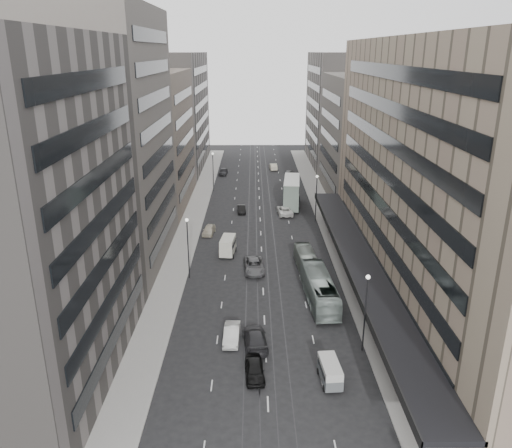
{
  "coord_description": "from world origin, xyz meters",
  "views": [
    {
      "loc": [
        -1.21,
        -48.04,
        28.51
      ],
      "look_at": [
        -0.86,
        15.76,
        6.22
      ],
      "focal_mm": 35.0,
      "sensor_mm": 36.0,
      "label": 1
    }
  ],
  "objects_px": {
    "sedan_0": "(255,369)",
    "sedan_2": "(254,266)",
    "panel_van": "(228,245)",
    "bus_far": "(307,262)",
    "vw_microbus": "(330,371)",
    "double_decker": "(292,192)",
    "sedan_1": "(232,334)",
    "bus_near": "(319,289)"
  },
  "relations": [
    {
      "from": "sedan_0",
      "to": "sedan_2",
      "type": "bearing_deg",
      "value": 85.84
    },
    {
      "from": "panel_van",
      "to": "sedan_2",
      "type": "height_order",
      "value": "panel_van"
    },
    {
      "from": "bus_far",
      "to": "vw_microbus",
      "type": "distance_m",
      "value": 23.92
    },
    {
      "from": "vw_microbus",
      "to": "sedan_0",
      "type": "height_order",
      "value": "vw_microbus"
    },
    {
      "from": "double_decker",
      "to": "sedan_1",
      "type": "xyz_separation_m",
      "value": [
        -9.55,
        -46.51,
        -2.25
      ]
    },
    {
      "from": "vw_microbus",
      "to": "sedan_1",
      "type": "distance_m",
      "value": 11.48
    },
    {
      "from": "vw_microbus",
      "to": "sedan_2",
      "type": "distance_m",
      "value": 25.03
    },
    {
      "from": "bus_near",
      "to": "vw_microbus",
      "type": "bearing_deg",
      "value": 83.13
    },
    {
      "from": "panel_van",
      "to": "sedan_2",
      "type": "relative_size",
      "value": 0.78
    },
    {
      "from": "panel_van",
      "to": "sedan_1",
      "type": "height_order",
      "value": "panel_van"
    },
    {
      "from": "bus_near",
      "to": "sedan_1",
      "type": "xyz_separation_m",
      "value": [
        -10.12,
        -8.48,
        -0.94
      ]
    },
    {
      "from": "panel_van",
      "to": "sedan_0",
      "type": "relative_size",
      "value": 1.01
    },
    {
      "from": "vw_microbus",
      "to": "sedan_2",
      "type": "bearing_deg",
      "value": 101.26
    },
    {
      "from": "sedan_0",
      "to": "double_decker",
      "type": "bearing_deg",
      "value": 78.07
    },
    {
      "from": "double_decker",
      "to": "sedan_1",
      "type": "distance_m",
      "value": 47.53
    },
    {
      "from": "double_decker",
      "to": "panel_van",
      "type": "distance_m",
      "value": 26.01
    },
    {
      "from": "panel_van",
      "to": "sedan_0",
      "type": "height_order",
      "value": "panel_van"
    },
    {
      "from": "vw_microbus",
      "to": "panel_van",
      "type": "relative_size",
      "value": 0.89
    },
    {
      "from": "bus_near",
      "to": "sedan_0",
      "type": "relative_size",
      "value": 2.78
    },
    {
      "from": "bus_near",
      "to": "bus_far",
      "type": "distance_m",
      "value": 8.55
    },
    {
      "from": "bus_near",
      "to": "sedan_0",
      "type": "height_order",
      "value": "bus_near"
    },
    {
      "from": "bus_near",
      "to": "panel_van",
      "type": "height_order",
      "value": "bus_near"
    },
    {
      "from": "vw_microbus",
      "to": "sedan_2",
      "type": "relative_size",
      "value": 0.69
    },
    {
      "from": "sedan_1",
      "to": "sedan_2",
      "type": "distance_m",
      "value": 17.34
    },
    {
      "from": "panel_van",
      "to": "double_decker",
      "type": "bearing_deg",
      "value": 71.24
    },
    {
      "from": "bus_near",
      "to": "sedan_1",
      "type": "height_order",
      "value": "bus_near"
    },
    {
      "from": "panel_van",
      "to": "sedan_0",
      "type": "distance_m",
      "value": 29.34
    },
    {
      "from": "double_decker",
      "to": "panel_van",
      "type": "relative_size",
      "value": 2.36
    },
    {
      "from": "bus_far",
      "to": "sedan_0",
      "type": "bearing_deg",
      "value": 68.81
    },
    {
      "from": "bus_far",
      "to": "panel_van",
      "type": "xyz_separation_m",
      "value": [
        -11.05,
        6.0,
        0.11
      ]
    },
    {
      "from": "bus_near",
      "to": "sedan_0",
      "type": "xyz_separation_m",
      "value": [
        -7.77,
        -14.55,
        -0.94
      ]
    },
    {
      "from": "bus_near",
      "to": "bus_far",
      "type": "xyz_separation_m",
      "value": [
        -0.56,
        8.53,
        -0.33
      ]
    },
    {
      "from": "bus_far",
      "to": "vw_microbus",
      "type": "bearing_deg",
      "value": 85.21
    },
    {
      "from": "vw_microbus",
      "to": "sedan_1",
      "type": "height_order",
      "value": "vw_microbus"
    },
    {
      "from": "bus_near",
      "to": "panel_van",
      "type": "relative_size",
      "value": 2.74
    },
    {
      "from": "double_decker",
      "to": "sedan_0",
      "type": "relative_size",
      "value": 2.39
    },
    {
      "from": "bus_far",
      "to": "double_decker",
      "type": "xyz_separation_m",
      "value": [
        -0.02,
        29.51,
        1.64
      ]
    },
    {
      "from": "double_decker",
      "to": "sedan_2",
      "type": "relative_size",
      "value": 1.84
    },
    {
      "from": "bus_near",
      "to": "sedan_1",
      "type": "bearing_deg",
      "value": 36.63
    },
    {
      "from": "vw_microbus",
      "to": "sedan_0",
      "type": "distance_m",
      "value": 6.87
    },
    {
      "from": "bus_far",
      "to": "bus_near",
      "type": "bearing_deg",
      "value": 89.92
    },
    {
      "from": "panel_van",
      "to": "sedan_0",
      "type": "xyz_separation_m",
      "value": [
        3.84,
        -29.08,
        -0.73
      ]
    }
  ]
}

